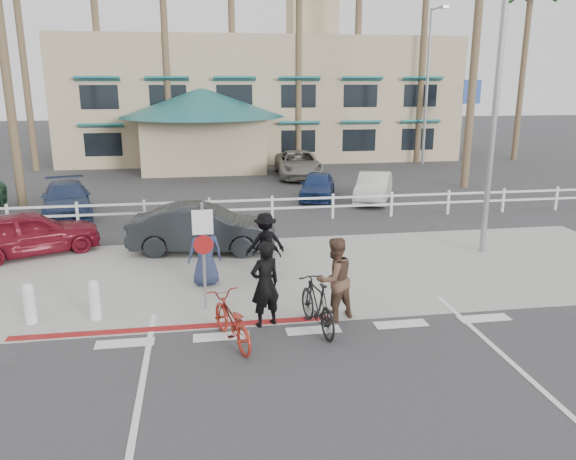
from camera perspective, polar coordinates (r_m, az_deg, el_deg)
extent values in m
plane|color=#333335|center=(11.94, 3.19, -11.40)|extent=(140.00, 140.00, 0.00)
cube|color=#333335|center=(10.24, 5.64, -16.28)|extent=(12.00, 16.00, 0.01)
cube|color=gray|center=(16.02, -0.21, -4.30)|extent=(22.00, 7.00, 0.01)
cube|color=#333335|center=(19.81, -1.99, -0.51)|extent=(40.00, 5.00, 0.01)
cube|color=#333335|center=(29.02, -4.33, 4.46)|extent=(50.00, 16.00, 0.01)
cube|color=maroon|center=(12.81, -11.43, -9.73)|extent=(7.00, 0.25, 0.02)
imported|color=maroon|center=(11.75, -5.77, -9.16)|extent=(1.23, 2.06, 1.02)
imported|color=black|center=(12.36, -2.35, -5.53)|extent=(0.83, 0.70, 1.94)
imported|color=black|center=(12.30, 2.99, -7.59)|extent=(0.86, 2.01, 1.17)
imported|color=brown|center=(12.73, 4.74, -4.97)|extent=(1.16, 1.05, 1.93)
imported|color=black|center=(15.73, -2.32, -1.36)|extent=(1.23, 0.86, 1.75)
imported|color=black|center=(15.34, -2.12, -2.56)|extent=(0.86, 0.61, 1.35)
imported|color=navy|center=(14.98, -8.43, -2.17)|extent=(0.99, 0.73, 1.84)
imported|color=black|center=(17.93, -8.67, 0.14)|extent=(4.76, 2.29, 1.50)
imported|color=maroon|center=(19.19, -24.78, -0.26)|extent=(4.47, 3.22, 1.41)
imported|color=navy|center=(24.31, -21.58, 2.94)|extent=(2.78, 4.80, 1.31)
imported|color=navy|center=(25.75, 3.01, 4.52)|extent=(2.43, 3.88, 1.23)
imported|color=beige|center=(25.52, 8.69, 4.32)|extent=(2.79, 4.09, 1.28)
imported|color=slate|center=(31.63, 1.08, 6.70)|extent=(2.73, 5.35, 1.45)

